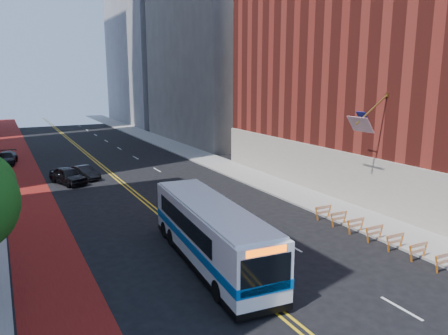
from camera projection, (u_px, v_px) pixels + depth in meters
name	position (u px, v px, depth m)	size (l,w,h in m)	color
ground	(282.00, 314.00, 18.24)	(160.00, 160.00, 0.00)	black
sidewalk_right	(217.00, 163.00, 49.70)	(4.00, 140.00, 0.15)	gray
bus_lane_paint	(25.00, 183.00, 40.65)	(3.60, 140.00, 0.01)	#61100D
center_line_inner	(110.00, 175.00, 44.23)	(0.14, 140.00, 0.01)	gold
center_line_outer	(114.00, 174.00, 44.39)	(0.14, 140.00, 0.01)	gold
lane_dashes	(136.00, 158.00, 53.42)	(0.14, 98.20, 0.01)	silver
brick_building	(420.00, 62.00, 36.32)	(18.73, 36.00, 22.00)	maroon
midrise_right_near	(229.00, 8.00, 66.24)	(18.00, 26.00, 40.00)	slate
construction_barriers	(384.00, 235.00, 25.41)	(1.42, 10.91, 1.00)	orange
transit_bus	(210.00, 232.00, 22.91)	(3.50, 12.12, 3.29)	white
car_a	(68.00, 176.00, 40.27)	(1.84, 4.57, 1.56)	black
car_b	(85.00, 173.00, 42.17)	(1.35, 3.88, 1.28)	black
car_c	(7.00, 158.00, 49.31)	(1.94, 4.78, 1.39)	black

